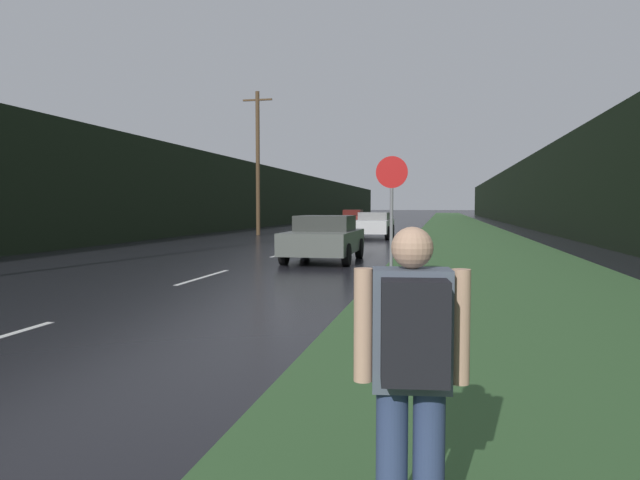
# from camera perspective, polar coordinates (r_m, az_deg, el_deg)

# --- Properties ---
(grass_verge) EXTENTS (6.00, 240.00, 0.02)m
(grass_verge) POSITION_cam_1_polar(r_m,az_deg,el_deg) (39.27, 14.19, 0.79)
(grass_verge) COLOR #33562D
(grass_verge) RESTS_ON ground_plane
(lane_stripe_c) EXTENTS (0.12, 3.00, 0.01)m
(lane_stripe_c) POSITION_cam_1_polar(r_m,az_deg,el_deg) (14.04, -11.54, -3.64)
(lane_stripe_c) COLOR silver
(lane_stripe_c) RESTS_ON ground_plane
(lane_stripe_d) EXTENTS (0.12, 3.00, 0.01)m
(lane_stripe_d) POSITION_cam_1_polar(r_m,az_deg,el_deg) (20.61, -3.72, -1.37)
(lane_stripe_d) COLOR silver
(lane_stripe_d) RESTS_ON ground_plane
(lane_stripe_e) EXTENTS (0.12, 3.00, 0.01)m
(lane_stripe_e) POSITION_cam_1_polar(r_m,az_deg,el_deg) (27.39, 0.27, -0.19)
(lane_stripe_e) COLOR silver
(lane_stripe_e) RESTS_ON ground_plane
(lane_stripe_f) EXTENTS (0.12, 3.00, 0.01)m
(lane_stripe_f) POSITION_cam_1_polar(r_m,az_deg,el_deg) (34.27, 2.67, 0.51)
(lane_stripe_f) COLOR silver
(lane_stripe_f) RESTS_ON ground_plane
(treeline_far_side) EXTENTS (2.00, 140.00, 5.20)m
(treeline_far_side) POSITION_cam_1_polar(r_m,az_deg,el_deg) (51.64, -5.57, 4.34)
(treeline_far_side) COLOR black
(treeline_far_side) RESTS_ON ground_plane
(treeline_near_side) EXTENTS (2.00, 140.00, 5.57)m
(treeline_near_side) POSITION_cam_1_polar(r_m,az_deg,el_deg) (49.78, 20.76, 4.39)
(treeline_near_side) COLOR black
(treeline_near_side) RESTS_ON ground_plane
(utility_pole_far) EXTENTS (1.80, 0.24, 8.54)m
(utility_pole_far) POSITION_cam_1_polar(r_m,az_deg,el_deg) (34.56, -6.24, 7.82)
(utility_pole_far) COLOR #4C3823
(utility_pole_far) RESTS_ON ground_plane
(stop_sign) EXTENTS (0.66, 0.07, 2.74)m
(stop_sign) POSITION_cam_1_polar(r_m,az_deg,el_deg) (11.88, 7.17, 3.19)
(stop_sign) COLOR slate
(stop_sign) RESTS_ON ground_plane
(hitchhiker_with_backpack) EXTENTS (0.55, 0.43, 1.60)m
(hitchhiker_with_backpack) POSITION_cam_1_polar(r_m,az_deg,el_deg) (2.82, 9.15, -12.60)
(hitchhiker_with_backpack) COLOR navy
(hitchhiker_with_backpack) RESTS_ON ground_plane
(car_passing_near) EXTENTS (2.05, 4.17, 1.42)m
(car_passing_near) POSITION_cam_1_polar(r_m,az_deg,el_deg) (17.70, 0.42, 0.20)
(car_passing_near) COLOR #4C514C
(car_passing_near) RESTS_ON ground_plane
(car_passing_far) EXTENTS (1.90, 4.70, 1.39)m
(car_passing_far) POSITION_cam_1_polar(r_m,az_deg,el_deg) (30.83, 5.43, 1.54)
(car_passing_far) COLOR #BCBCBC
(car_passing_far) RESTS_ON ground_plane
(car_oncoming) EXTENTS (1.89, 4.50, 1.43)m
(car_oncoming) POSITION_cam_1_polar(r_m,az_deg,el_deg) (50.21, 3.35, 2.22)
(car_oncoming) COLOR maroon
(car_oncoming) RESTS_ON ground_plane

